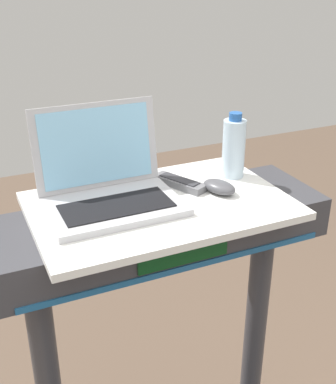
{
  "coord_description": "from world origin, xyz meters",
  "views": [
    {
      "loc": [
        -0.46,
        -0.37,
        1.77
      ],
      "look_at": [
        0.0,
        0.65,
        1.25
      ],
      "focal_mm": 46.65,
      "sensor_mm": 36.0,
      "label": 1
    }
  ],
  "objects_px": {
    "laptop": "(108,186)",
    "water_bottle": "(234,148)",
    "computer_mouse": "(219,187)",
    "tv_remote": "(179,183)"
  },
  "relations": [
    {
      "from": "laptop",
      "to": "computer_mouse",
      "type": "distance_m",
      "value": 0.3
    },
    {
      "from": "computer_mouse",
      "to": "water_bottle",
      "type": "height_order",
      "value": "water_bottle"
    },
    {
      "from": "laptop",
      "to": "computer_mouse",
      "type": "relative_size",
      "value": 3.34
    },
    {
      "from": "laptop",
      "to": "water_bottle",
      "type": "height_order",
      "value": "laptop"
    },
    {
      "from": "tv_remote",
      "to": "water_bottle",
      "type": "bearing_deg",
      "value": 1.62
    },
    {
      "from": "computer_mouse",
      "to": "water_bottle",
      "type": "distance_m",
      "value": 0.15
    },
    {
      "from": "computer_mouse",
      "to": "tv_remote",
      "type": "relative_size",
      "value": 0.61
    },
    {
      "from": "tv_remote",
      "to": "laptop",
      "type": "bearing_deg",
      "value": -174.32
    },
    {
      "from": "computer_mouse",
      "to": "water_bottle",
      "type": "xyz_separation_m",
      "value": [
        0.09,
        0.09,
        0.07
      ]
    },
    {
      "from": "laptop",
      "to": "water_bottle",
      "type": "xyz_separation_m",
      "value": [
        0.38,
        0.03,
        0.04
      ]
    }
  ]
}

